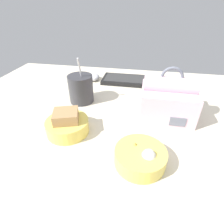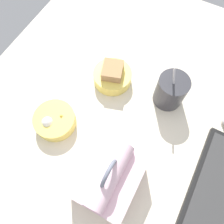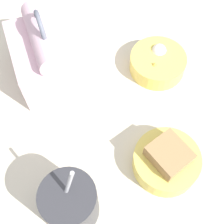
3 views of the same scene
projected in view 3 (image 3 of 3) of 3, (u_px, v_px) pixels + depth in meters
The scene contains 5 objects.
desk_surface at pixel (100, 129), 72.57cm from camera, with size 140.00×110.00×2.00cm.
lunch_bag at pixel (48, 54), 73.53cm from camera, with size 19.08×16.21×19.17cm.
soup_cup at pixel (70, 203), 57.44cm from camera, with size 10.30×10.30×19.40cm.
bento_bowl_sandwich at pixel (167, 160), 64.66cm from camera, with size 13.99×13.99×8.07cm.
bento_bowl_snacks at pixel (158, 63), 77.76cm from camera, with size 13.86×13.86×5.99cm.
Camera 3 is at (-30.69, 8.18, 66.44)cm, focal length 50.00 mm.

